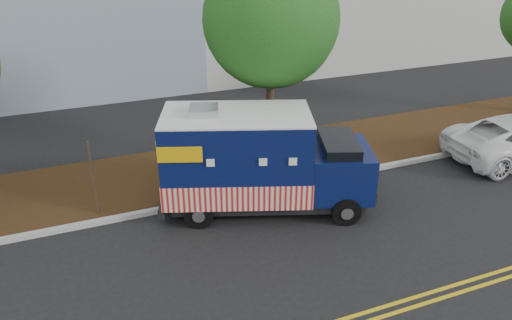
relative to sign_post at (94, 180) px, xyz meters
name	(u,v)px	position (x,y,z in m)	size (l,w,h in m)	color
ground	(261,218)	(4.35, -1.79, -1.20)	(120.00, 120.00, 0.00)	black
curb	(244,194)	(4.35, -0.39, -1.12)	(120.00, 0.18, 0.15)	#9E9E99
mulch_strip	(223,166)	(4.35, 1.71, -1.12)	(120.00, 4.00, 0.15)	#311E0D
centerline_near	(339,320)	(4.35, -6.24, -1.19)	(120.00, 0.10, 0.01)	gold
tree_b	(271,20)	(5.85, 1.12, 3.85)	(4.20, 4.20, 7.16)	#38281C
sign_post	(94,180)	(0.00, 0.00, 0.00)	(0.06, 0.06, 2.40)	#473828
food_truck	(256,164)	(4.43, -1.16, 0.25)	(6.44, 4.09, 3.20)	black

